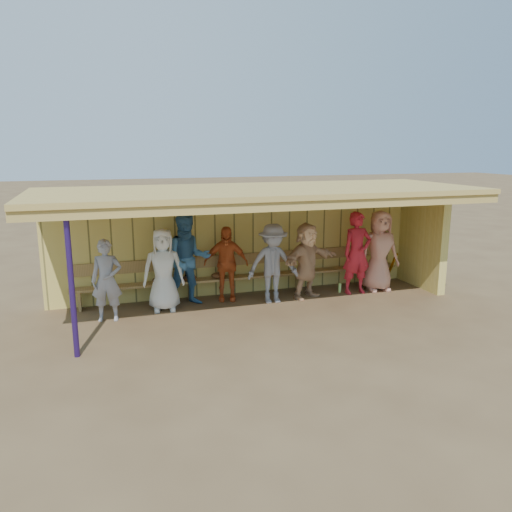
{
  "coord_description": "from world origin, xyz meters",
  "views": [
    {
      "loc": [
        -3.17,
        -9.43,
        3.31
      ],
      "look_at": [
        0.0,
        0.35,
        1.05
      ],
      "focal_mm": 35.0,
      "sensor_mm": 36.0,
      "label": 1
    }
  ],
  "objects_px": {
    "player_b": "(163,270)",
    "player_f": "(307,261)",
    "player_c": "(188,260)",
    "player_g": "(357,253)",
    "player_a": "(107,280)",
    "player_d": "(226,264)",
    "bench": "(246,272)",
    "player_e": "(273,264)",
    "player_h": "(379,251)"
  },
  "relations": [
    {
      "from": "bench",
      "to": "player_a",
      "type": "bearing_deg",
      "value": -164.09
    },
    {
      "from": "player_c",
      "to": "player_e",
      "type": "bearing_deg",
      "value": -10.58
    },
    {
      "from": "player_c",
      "to": "player_g",
      "type": "distance_m",
      "value": 3.83
    },
    {
      "from": "player_g",
      "to": "player_d",
      "type": "bearing_deg",
      "value": 172.69
    },
    {
      "from": "player_a",
      "to": "player_h",
      "type": "height_order",
      "value": "player_h"
    },
    {
      "from": "player_h",
      "to": "bench",
      "type": "height_order",
      "value": "player_h"
    },
    {
      "from": "player_a",
      "to": "player_c",
      "type": "relative_size",
      "value": 0.81
    },
    {
      "from": "player_b",
      "to": "player_c",
      "type": "distance_m",
      "value": 0.6
    },
    {
      "from": "player_b",
      "to": "player_g",
      "type": "relative_size",
      "value": 0.91
    },
    {
      "from": "player_f",
      "to": "player_h",
      "type": "height_order",
      "value": "player_h"
    },
    {
      "from": "player_b",
      "to": "player_e",
      "type": "height_order",
      "value": "player_e"
    },
    {
      "from": "player_d",
      "to": "player_e",
      "type": "height_order",
      "value": "player_e"
    },
    {
      "from": "player_b",
      "to": "player_e",
      "type": "bearing_deg",
      "value": 1.98
    },
    {
      "from": "player_e",
      "to": "player_g",
      "type": "xyz_separation_m",
      "value": [
        2.05,
        0.06,
        0.08
      ]
    },
    {
      "from": "player_f",
      "to": "player_d",
      "type": "bearing_deg",
      "value": 143.09
    },
    {
      "from": "player_f",
      "to": "bench",
      "type": "height_order",
      "value": "player_f"
    },
    {
      "from": "player_g",
      "to": "player_b",
      "type": "bearing_deg",
      "value": 178.67
    },
    {
      "from": "player_a",
      "to": "bench",
      "type": "distance_m",
      "value": 3.18
    },
    {
      "from": "player_c",
      "to": "player_g",
      "type": "xyz_separation_m",
      "value": [
        3.81,
        -0.33,
        -0.04
      ]
    },
    {
      "from": "player_d",
      "to": "player_f",
      "type": "relative_size",
      "value": 0.97
    },
    {
      "from": "player_g",
      "to": "bench",
      "type": "relative_size",
      "value": 0.25
    },
    {
      "from": "player_e",
      "to": "player_f",
      "type": "distance_m",
      "value": 0.83
    },
    {
      "from": "player_c",
      "to": "player_a",
      "type": "bearing_deg",
      "value": -161.45
    },
    {
      "from": "player_g",
      "to": "player_e",
      "type": "bearing_deg",
      "value": -177.99
    },
    {
      "from": "player_e",
      "to": "player_g",
      "type": "distance_m",
      "value": 2.06
    },
    {
      "from": "player_d",
      "to": "player_g",
      "type": "xyz_separation_m",
      "value": [
        2.97,
        -0.4,
        0.12
      ]
    },
    {
      "from": "player_g",
      "to": "player_a",
      "type": "bearing_deg",
      "value": -177.93
    },
    {
      "from": "player_a",
      "to": "player_f",
      "type": "relative_size",
      "value": 0.94
    },
    {
      "from": "player_b",
      "to": "player_f",
      "type": "relative_size",
      "value": 1.01
    },
    {
      "from": "player_b",
      "to": "player_g",
      "type": "bearing_deg",
      "value": 4.95
    },
    {
      "from": "player_h",
      "to": "player_f",
      "type": "bearing_deg",
      "value": -174.95
    },
    {
      "from": "player_c",
      "to": "player_g",
      "type": "bearing_deg",
      "value": -2.99
    },
    {
      "from": "player_h",
      "to": "player_a",
      "type": "bearing_deg",
      "value": -173.72
    },
    {
      "from": "bench",
      "to": "player_b",
      "type": "bearing_deg",
      "value": -163.34
    },
    {
      "from": "player_f",
      "to": "player_h",
      "type": "distance_m",
      "value": 1.84
    },
    {
      "from": "player_a",
      "to": "player_h",
      "type": "bearing_deg",
      "value": 12.09
    },
    {
      "from": "player_c",
      "to": "player_e",
      "type": "relative_size",
      "value": 1.15
    },
    {
      "from": "player_b",
      "to": "player_a",
      "type": "bearing_deg",
      "value": -158.74
    },
    {
      "from": "player_b",
      "to": "player_d",
      "type": "relative_size",
      "value": 1.04
    },
    {
      "from": "player_a",
      "to": "player_f",
      "type": "height_order",
      "value": "player_f"
    },
    {
      "from": "player_g",
      "to": "bench",
      "type": "distance_m",
      "value": 2.57
    },
    {
      "from": "player_b",
      "to": "player_c",
      "type": "xyz_separation_m",
      "value": [
        0.55,
        0.2,
        0.13
      ]
    },
    {
      "from": "player_c",
      "to": "bench",
      "type": "xyz_separation_m",
      "value": [
        1.38,
        0.37,
        -0.46
      ]
    },
    {
      "from": "player_a",
      "to": "player_d",
      "type": "xyz_separation_m",
      "value": [
        2.51,
        0.56,
        0.02
      ]
    },
    {
      "from": "player_c",
      "to": "bench",
      "type": "distance_m",
      "value": 1.5
    },
    {
      "from": "player_h",
      "to": "bench",
      "type": "relative_size",
      "value": 0.25
    },
    {
      "from": "player_a",
      "to": "player_c",
      "type": "bearing_deg",
      "value": 26.67
    },
    {
      "from": "player_e",
      "to": "player_h",
      "type": "distance_m",
      "value": 2.67
    },
    {
      "from": "bench",
      "to": "player_c",
      "type": "bearing_deg",
      "value": -164.85
    },
    {
      "from": "player_g",
      "to": "player_h",
      "type": "bearing_deg",
      "value": 4.58
    }
  ]
}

